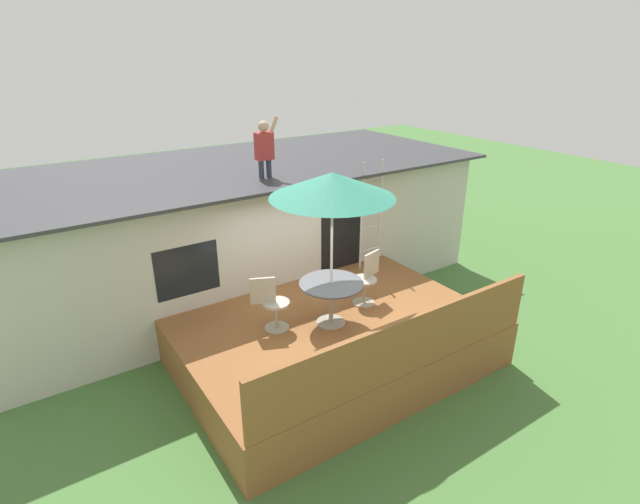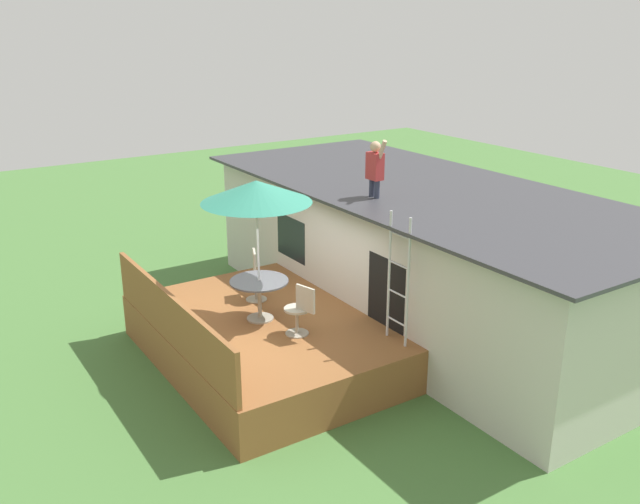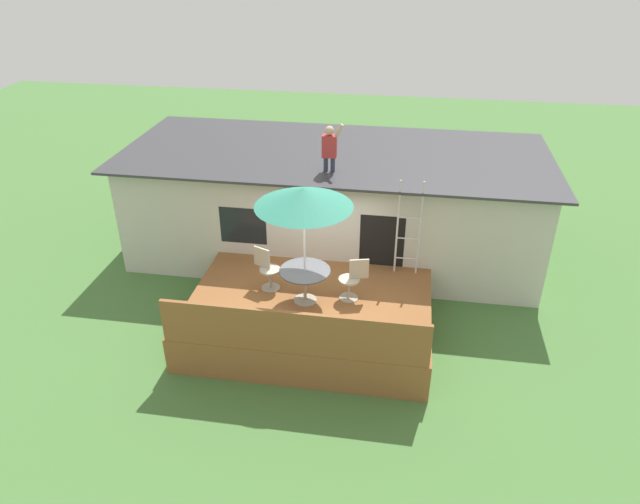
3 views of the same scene
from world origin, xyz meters
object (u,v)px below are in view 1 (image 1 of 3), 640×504
(step_ladder, at_px, (371,215))
(person_figure, at_px, (265,145))
(patio_table, at_px, (331,292))
(patio_chair_right, at_px, (367,279))
(patio_umbrella, at_px, (332,185))
(patio_chair_left, at_px, (271,304))

(step_ladder, xyz_separation_m, person_figure, (-1.86, 0.91, 1.45))
(step_ladder, bearing_deg, patio_table, -143.38)
(patio_chair_right, bearing_deg, person_figure, -84.80)
(patio_table, relative_size, patio_chair_right, 1.13)
(step_ladder, height_order, person_figure, person_figure)
(patio_umbrella, height_order, patio_chair_left, patio_umbrella)
(step_ladder, xyz_separation_m, patio_chair_right, (-1.06, -1.23, -0.64))
(person_figure, bearing_deg, step_ladder, -26.00)
(person_figure, height_order, patio_chair_right, person_figure)
(patio_umbrella, bearing_deg, person_figure, 86.53)
(patio_chair_left, bearing_deg, patio_table, -0.00)
(patio_umbrella, xyz_separation_m, patio_chair_right, (0.95, 0.26, -1.89))
(patio_chair_right, bearing_deg, patio_table, -0.00)
(patio_table, height_order, step_ladder, step_ladder)
(patio_table, height_order, patio_umbrella, patio_umbrella)
(patio_umbrella, xyz_separation_m, person_figure, (0.15, 2.40, 0.20))
(patio_umbrella, bearing_deg, patio_table, -56.31)
(patio_umbrella, xyz_separation_m, patio_chair_left, (-0.89, 0.39, -1.89))
(person_figure, bearing_deg, patio_chair_right, -69.44)
(patio_umbrella, relative_size, patio_chair_right, 2.76)
(person_figure, distance_m, patio_chair_left, 3.08)
(patio_table, relative_size, person_figure, 0.94)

